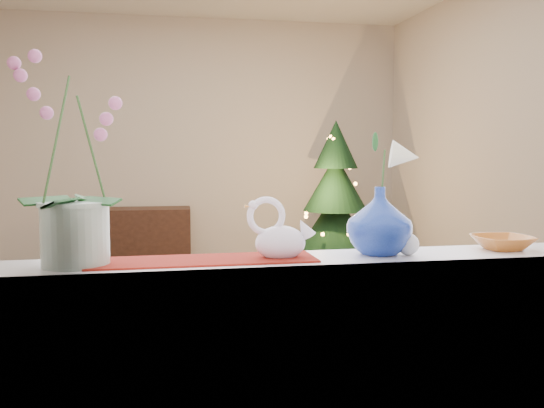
% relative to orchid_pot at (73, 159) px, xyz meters
% --- Properties ---
extents(ground, '(5.00, 5.00, 0.00)m').
position_rel_orchid_pot_xyz_m(ground, '(0.76, 2.37, -1.24)').
color(ground, '#321F14').
rests_on(ground, ground).
extents(wall_back, '(4.50, 0.10, 2.70)m').
position_rel_orchid_pot_xyz_m(wall_back, '(0.76, 4.87, 0.11)').
color(wall_back, beige).
rests_on(wall_back, ground).
extents(wall_front, '(4.50, 0.10, 2.70)m').
position_rel_orchid_pot_xyz_m(wall_front, '(0.76, -0.13, 0.11)').
color(wall_front, beige).
rests_on(wall_front, ground).
extents(wall_right, '(0.10, 5.00, 2.70)m').
position_rel_orchid_pot_xyz_m(wall_right, '(3.01, 2.37, 0.11)').
color(wall_right, beige).
rests_on(wall_right, ground).
extents(windowsill, '(2.20, 0.26, 0.04)m').
position_rel_orchid_pot_xyz_m(windowsill, '(0.76, -0.00, -0.34)').
color(windowsill, white).
rests_on(windowsill, window_apron).
extents(window_frame, '(2.22, 0.06, 1.60)m').
position_rel_orchid_pot_xyz_m(window_frame, '(0.76, -0.10, 0.46)').
color(window_frame, white).
rests_on(window_frame, windowsill).
extents(runner, '(0.70, 0.20, 0.01)m').
position_rel_orchid_pot_xyz_m(runner, '(0.38, -0.00, -0.31)').
color(runner, maroon).
rests_on(runner, windowsill).
extents(orchid_pot, '(0.26, 0.26, 0.63)m').
position_rel_orchid_pot_xyz_m(orchid_pot, '(0.00, 0.00, 0.00)').
color(orchid_pot, white).
rests_on(orchid_pot, windowsill).
extents(swan, '(0.24, 0.14, 0.19)m').
position_rel_orchid_pot_xyz_m(swan, '(0.62, -0.01, -0.22)').
color(swan, white).
rests_on(swan, windowsill).
extents(blue_vase, '(0.27, 0.27, 0.26)m').
position_rel_orchid_pot_xyz_m(blue_vase, '(0.96, 0.01, -0.19)').
color(blue_vase, navy).
rests_on(blue_vase, windowsill).
extents(lily, '(0.14, 0.08, 0.19)m').
position_rel_orchid_pot_xyz_m(lily, '(0.96, 0.01, 0.04)').
color(lily, silver).
rests_on(lily, blue_vase).
extents(paperweight, '(0.09, 0.09, 0.07)m').
position_rel_orchid_pot_xyz_m(paperweight, '(1.04, -0.03, -0.28)').
color(paperweight, silver).
rests_on(paperweight, windowsill).
extents(amber_dish, '(0.17, 0.17, 0.04)m').
position_rel_orchid_pot_xyz_m(amber_dish, '(1.41, 0.02, -0.29)').
color(amber_dish, '#AB5D21').
rests_on(amber_dish, windowsill).
extents(xmas_tree, '(0.93, 0.93, 1.56)m').
position_rel_orchid_pot_xyz_m(xmas_tree, '(2.04, 3.97, -0.45)').
color(xmas_tree, black).
rests_on(xmas_tree, ground).
extents(side_table, '(0.90, 0.48, 0.66)m').
position_rel_orchid_pot_xyz_m(side_table, '(0.18, 4.62, -0.91)').
color(side_table, black).
rests_on(side_table, ground).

